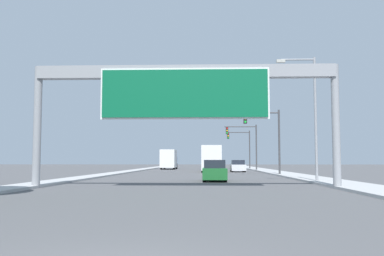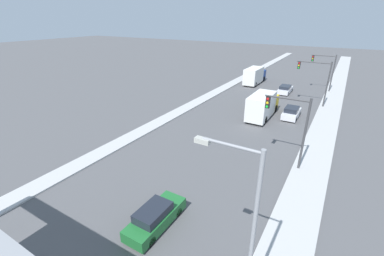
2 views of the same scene
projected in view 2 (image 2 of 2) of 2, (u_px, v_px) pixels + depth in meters
The scene contains 11 objects.
sidewalk_right at pixel (331, 104), 39.87m from camera, with size 3.00×120.00×0.15m.
median_strip_left at pixel (222, 89), 48.56m from camera, with size 2.00×120.00×0.15m.
car_mid_center at pixel (291, 113), 34.52m from camera, with size 1.84×4.23×1.55m.
car_near_left at pixel (285, 89), 45.86m from camera, with size 1.87×4.79×1.38m.
car_mid_left at pixel (155, 217), 16.54m from camera, with size 1.71×4.65×1.55m.
truck_box_primary at pixel (255, 76), 51.83m from camera, with size 2.40×7.97×3.28m.
truck_box_secondary at pixel (263, 105), 34.38m from camera, with size 2.45×7.96×3.34m.
traffic_light_near_intersection at pixel (292, 122), 21.82m from camera, with size 3.79×0.32×6.62m.
traffic_light_mid_block at pixel (318, 76), 37.65m from camera, with size 4.78×0.32×6.78m.
traffic_light_far_intersection at pixel (326, 67), 45.49m from camera, with size 4.08×0.32×6.59m.
street_lamp_right at pixel (245, 227), 9.99m from camera, with size 2.68×0.28×8.58m.
Camera 2 is at (10.38, 16.24, 12.60)m, focal length 24.00 mm.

